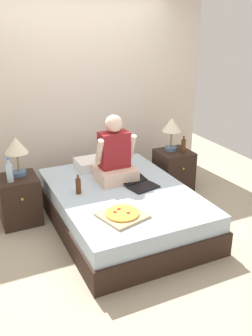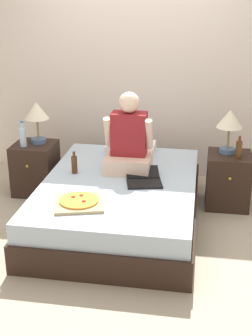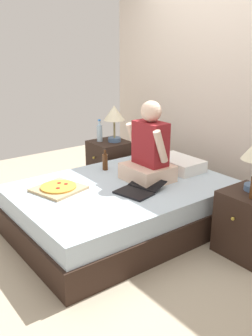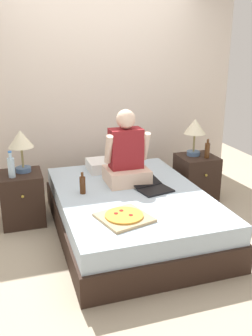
% 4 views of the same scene
% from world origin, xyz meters
% --- Properties ---
extents(ground_plane, '(5.72, 5.72, 0.00)m').
position_xyz_m(ground_plane, '(0.00, 0.00, 0.00)').
color(ground_plane, tan).
extents(wall_back, '(3.72, 0.12, 2.50)m').
position_xyz_m(wall_back, '(0.00, 1.39, 1.25)').
color(wall_back, beige).
rests_on(wall_back, ground).
extents(bed, '(1.46, 2.06, 0.44)m').
position_xyz_m(bed, '(0.00, 0.00, 0.22)').
color(bed, black).
rests_on(bed, ground).
extents(nightstand_left, '(0.44, 0.47, 0.56)m').
position_xyz_m(nightstand_left, '(-1.04, 0.57, 0.28)').
color(nightstand_left, black).
rests_on(nightstand_left, ground).
extents(lamp_on_left_nightstand, '(0.26, 0.26, 0.45)m').
position_xyz_m(lamp_on_left_nightstand, '(-1.00, 0.62, 0.89)').
color(lamp_on_left_nightstand, '#4C6B93').
rests_on(lamp_on_left_nightstand, nightstand_left).
extents(water_bottle, '(0.07, 0.07, 0.28)m').
position_xyz_m(water_bottle, '(-1.12, 0.48, 0.67)').
color(water_bottle, silver).
rests_on(water_bottle, nightstand_left).
extents(nightstand_right, '(0.44, 0.47, 0.56)m').
position_xyz_m(nightstand_right, '(1.04, 0.57, 0.28)').
color(nightstand_right, black).
rests_on(nightstand_right, ground).
extents(pillow, '(0.52, 0.34, 0.12)m').
position_xyz_m(pillow, '(-0.01, 0.75, 0.50)').
color(pillow, white).
rests_on(pillow, bed).
extents(person_seated, '(0.47, 0.40, 0.78)m').
position_xyz_m(person_seated, '(0.04, 0.29, 0.73)').
color(person_seated, beige).
rests_on(person_seated, bed).
extents(laptop, '(0.40, 0.47, 0.07)m').
position_xyz_m(laptop, '(0.23, 0.01, 0.46)').
color(laptop, black).
rests_on(laptop, bed).
extents(pizza_box, '(0.49, 0.49, 0.05)m').
position_xyz_m(pizza_box, '(-0.25, -0.55, 0.46)').
color(pizza_box, tan).
rests_on(pizza_box, bed).
extents(beer_bottle_on_bed, '(0.06, 0.06, 0.22)m').
position_xyz_m(beer_bottle_on_bed, '(-0.47, 0.11, 0.53)').
color(beer_bottle_on_bed, '#4C2811').
rests_on(beer_bottle_on_bed, bed).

